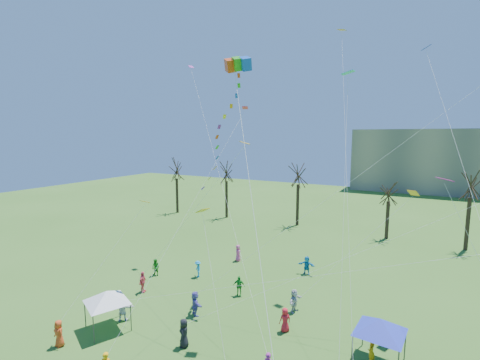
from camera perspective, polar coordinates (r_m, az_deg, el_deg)
The scene contains 6 objects.
bare_tree_row at distance 47.44m, azimuth 23.91°, elevation -0.99°, with size 70.75×8.34×11.03m.
big_box_kite at distance 20.43m, azimuth -2.50°, elevation 7.70°, with size 4.77×5.70×19.39m.
canopy_tent_white at distance 26.17m, azimuth -21.80°, elevation -18.01°, with size 3.39×3.39×2.80m.
canopy_tent_blue at distance 22.86m, azimuth 22.82°, elevation -21.92°, with size 3.76×3.76×2.83m.
festival_crowd at distance 24.76m, azimuth 2.18°, elevation -22.92°, with size 28.28×20.43×1.86m.
small_kites_aloft at distance 22.84m, azimuth 15.22°, elevation 5.65°, with size 30.69×18.74×32.20m.
Camera 1 is at (7.32, -11.11, 13.43)m, focal length 25.00 mm.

